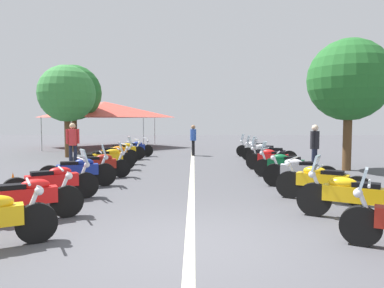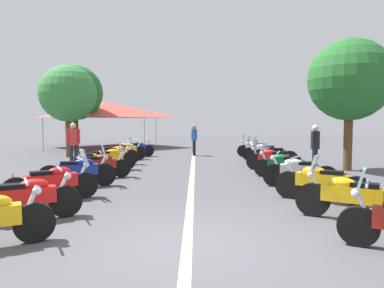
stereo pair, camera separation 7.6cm
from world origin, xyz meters
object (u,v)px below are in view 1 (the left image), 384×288
motorcycle_right_row_5 (272,159)px  roadside_tree_1 (74,93)px  motorcycle_left_row_3 (79,171)px  motorcycle_left_row_2 (54,182)px  motorcycle_right_row_4 (285,164)px  roadside_tree_0 (349,80)px  motorcycle_left_row_7 (124,151)px  traffic_cone_0 (13,185)px  motorcycle_right_row_8 (255,148)px  bystander_1 (193,138)px  motorcycle_left_row_6 (115,154)px  motorcycle_left_row_8 (134,148)px  roadside_tree_2 (67,94)px  bystander_0 (73,141)px  motorcycle_right_row_3 (299,172)px  motorcycle_right_row_2 (321,182)px  motorcycle_left_row_4 (100,165)px  motorcycle_left_row_1 (26,198)px  motorcycle_right_row_7 (262,151)px  event_tent (105,110)px  motorcycle_right_row_1 (351,196)px  motorcycle_left_row_5 (109,159)px  motorcycle_right_row_6 (270,154)px  bystander_2 (315,144)px

motorcycle_right_row_5 → roadside_tree_1: size_ratio=0.37×
motorcycle_left_row_3 → motorcycle_left_row_2: bearing=-110.1°
motorcycle_right_row_4 → roadside_tree_0: bearing=-119.2°
motorcycle_left_row_7 → traffic_cone_0: motorcycle_left_row_7 is taller
motorcycle_right_row_8 → bystander_1: (0.74, 3.19, 0.50)m
motorcycle_left_row_6 → motorcycle_left_row_8: (3.33, -0.26, -0.02)m
motorcycle_right_row_8 → roadside_tree_2: roadside_tree_2 is taller
motorcycle_left_row_2 → roadside_tree_0: size_ratio=0.39×
bystander_0 → motorcycle_right_row_3: bearing=-146.3°
motorcycle_right_row_2 → motorcycle_right_row_8: (10.05, -0.16, -0.01)m
motorcycle_right_row_2 → motorcycle_left_row_4: bearing=1.8°
roadside_tree_0 → roadside_tree_1: 15.26m
motorcycle_left_row_8 → motorcycle_left_row_2: bearing=-118.7°
motorcycle_left_row_1 → motorcycle_right_row_7: motorcycle_right_row_7 is taller
roadside_tree_0 → event_tent: (11.45, 12.06, -0.75)m
motorcycle_right_row_3 → event_tent: bearing=-39.3°
motorcycle_left_row_2 → motorcycle_right_row_1: 6.46m
event_tent → bystander_1: bearing=-133.6°
motorcycle_left_row_7 → motorcycle_right_row_3: motorcycle_right_row_3 is taller
bystander_1 → roadside_tree_0: bearing=129.2°
motorcycle_right_row_8 → bystander_0: bystander_0 is taller
motorcycle_right_row_3 → motorcycle_right_row_7: size_ratio=1.02×
motorcycle_left_row_5 → motorcycle_right_row_6: bearing=-13.4°
motorcycle_right_row_3 → roadside_tree_1: (11.47, 10.19, 3.07)m
roadside_tree_0 → roadside_tree_2: bearing=69.0°
bystander_0 → motorcycle_left_row_8: bearing=-52.2°
motorcycle_left_row_4 → roadside_tree_1: size_ratio=0.39×
motorcycle_left_row_8 → motorcycle_right_row_5: size_ratio=0.98×
motorcycle_left_row_6 → motorcycle_right_row_8: size_ratio=1.00×
motorcycle_left_row_7 → motorcycle_right_row_2: size_ratio=0.98×
motorcycle_left_row_8 → bystander_0: bystander_0 is taller
motorcycle_left_row_4 → roadside_tree_0: 9.59m
motorcycle_right_row_1 → bystander_2: size_ratio=1.07×
motorcycle_right_row_5 → motorcycle_right_row_7: 3.24m
motorcycle_left_row_6 → bystander_0: bystander_0 is taller
motorcycle_left_row_3 → motorcycle_left_row_6: motorcycle_left_row_3 is taller
bystander_2 → event_tent: event_tent is taller
motorcycle_right_row_8 → event_tent: (6.65, 9.39, 2.19)m
motorcycle_right_row_4 → motorcycle_right_row_7: size_ratio=0.99×
motorcycle_right_row_2 → motorcycle_right_row_7: bearing=-61.1°
motorcycle_left_row_5 → motorcycle_left_row_6: 1.77m
motorcycle_right_row_8 → bystander_0: (-3.93, 8.07, 0.60)m
motorcycle_left_row_7 → motorcycle_right_row_8: bearing=-17.6°
motorcycle_left_row_3 → motorcycle_left_row_5: motorcycle_left_row_3 is taller
motorcycle_right_row_8 → bystander_2: 5.53m
motorcycle_left_row_4 → motorcycle_right_row_4: size_ratio=1.03×
motorcycle_right_row_2 → motorcycle_right_row_3: size_ratio=0.98×
bystander_2 → event_tent: bearing=169.3°
motorcycle_right_row_7 → roadside_tree_2: 10.22m
bystander_0 → roadside_tree_1: bearing=-9.0°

